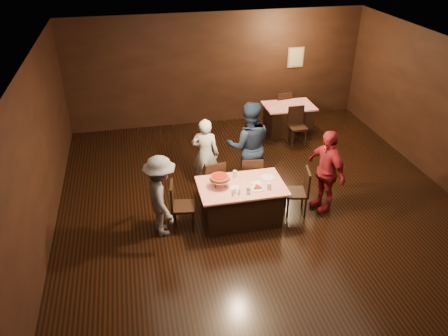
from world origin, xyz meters
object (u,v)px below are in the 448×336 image
at_px(glass_front_left, 248,190).
at_px(chair_end_left, 183,206).
at_px(chair_far_left, 213,180).
at_px(diner_navy_hoodie, 249,146).
at_px(chair_end_right, 296,192).
at_px(back_table, 288,119).
at_px(chair_back_near, 298,126).
at_px(diner_grey_knit, 161,196).
at_px(diner_white_jacket, 205,154).
at_px(chair_back_far, 281,107).
at_px(chair_far_right, 251,176).
at_px(glass_back, 235,174).
at_px(main_table, 241,202).
at_px(diner_red_shirt, 326,171).
at_px(pizza_stand, 220,178).
at_px(plate_empty, 267,177).
at_px(glass_front_right, 269,186).

bearing_deg(glass_front_left, chair_end_left, 165.38).
bearing_deg(chair_far_left, diner_navy_hoodie, -163.07).
xyz_separation_m(chair_end_right, glass_front_left, (-1.05, -0.30, 0.37)).
distance_m(back_table, chair_back_near, 0.71).
distance_m(diner_navy_hoodie, diner_grey_knit, 2.29).
bearing_deg(chair_end_left, diner_white_jacket, -17.55).
xyz_separation_m(chair_back_far, diner_white_jacket, (-2.63, -2.82, 0.31)).
bearing_deg(chair_far_right, glass_back, 54.04).
bearing_deg(chair_back_far, chair_end_right, 69.15).
height_order(main_table, diner_grey_knit, diner_grey_knit).
height_order(diner_red_shirt, pizza_stand, diner_red_shirt).
distance_m(main_table, diner_red_shirt, 1.74).
bearing_deg(diner_white_jacket, chair_far_left, 113.25).
height_order(diner_grey_knit, plate_empty, diner_grey_knit).
relative_size(chair_end_left, chair_back_near, 1.00).
bearing_deg(pizza_stand, diner_navy_hoodie, 52.34).
distance_m(chair_end_right, chair_back_far, 4.28).
xyz_separation_m(chair_far_right, glass_front_left, (-0.35, -1.05, 0.37)).
height_order(back_table, diner_navy_hoodie, diner_navy_hoodie).
bearing_deg(main_table, back_table, 58.18).
xyz_separation_m(chair_far_left, glass_front_left, (0.45, -1.05, 0.37)).
height_order(chair_far_right, chair_back_near, same).
relative_size(back_table, diner_red_shirt, 0.77).
xyz_separation_m(chair_end_left, plate_empty, (1.65, 0.15, 0.30)).
height_order(diner_navy_hoodie, pizza_stand, diner_navy_hoodie).
relative_size(main_table, chair_far_right, 1.68).
bearing_deg(chair_back_near, chair_back_far, 90.65).
distance_m(glass_front_right, glass_back, 0.74).
bearing_deg(diner_navy_hoodie, pizza_stand, 61.43).
bearing_deg(plate_empty, chair_far_left, 147.72).
height_order(main_table, back_table, same).
bearing_deg(chair_far_left, chair_far_right, 171.86).
bearing_deg(diner_navy_hoodie, chair_far_left, 34.16).
distance_m(chair_end_left, chair_back_near, 4.35).
distance_m(main_table, diner_grey_knit, 1.54).
distance_m(chair_back_far, glass_front_left, 4.94).
bearing_deg(chair_end_right, plate_empty, -93.17).
height_order(chair_far_right, diner_grey_knit, diner_grey_knit).
bearing_deg(diner_red_shirt, diner_grey_knit, -104.41).
xyz_separation_m(chair_far_right, glass_back, (-0.45, -0.45, 0.37)).
relative_size(chair_back_far, pizza_stand, 2.50).
distance_m(diner_grey_knit, glass_front_left, 1.55).
distance_m(diner_red_shirt, glass_front_left, 1.66).
height_order(main_table, chair_back_far, chair_back_far).
relative_size(chair_back_near, diner_white_jacket, 0.61).
distance_m(chair_far_right, chair_end_left, 1.68).
height_order(chair_end_right, diner_navy_hoodie, diner_navy_hoodie).
bearing_deg(diner_grey_knit, chair_far_right, -76.24).
relative_size(glass_front_left, glass_back, 1.00).
distance_m(main_table, chair_end_left, 1.10).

